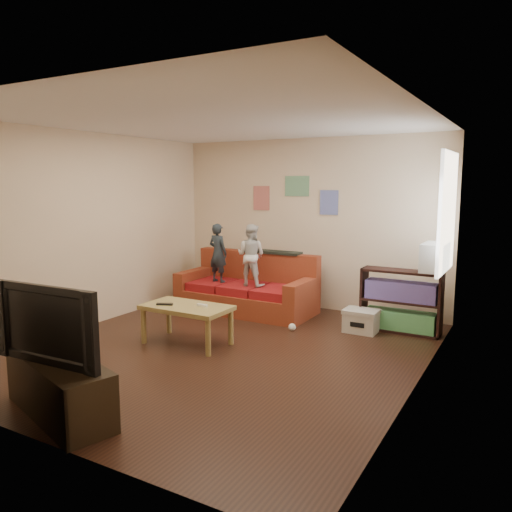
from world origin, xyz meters
The scene contains 17 objects.
room_shell centered at (0.00, 0.00, 1.35)m, with size 4.52×5.02×2.72m.
sofa centered at (-0.70, 1.80, 0.31)m, with size 2.13×0.98×0.94m.
child_a centered at (-1.16, 1.62, 0.91)m, with size 0.34×0.22×0.93m, color #242D35.
child_b centered at (-0.56, 1.62, 0.92)m, with size 0.46×0.36×0.94m, color silver.
coffee_table centered at (-0.54, -0.01, 0.42)m, with size 1.09×0.60×0.49m.
remote centered at (-0.79, -0.13, 0.50)m, with size 0.20×0.05×0.02m, color black.
game_controller centered at (-0.34, 0.04, 0.51)m, with size 0.14×0.04×0.03m, color white.
bookshelf centered at (1.66, 1.84, 0.38)m, with size 1.06×0.32×0.85m.
window centered at (2.22, 1.65, 1.64)m, with size 0.04×1.08×1.48m, color white.
ac_unit centered at (2.10, 1.65, 1.08)m, with size 0.28×0.55×0.35m, color #B7B2A3.
artwork_left centered at (-0.85, 2.48, 1.75)m, with size 0.30×0.01×0.40m, color #D87266.
artwork_center centered at (-0.20, 2.48, 1.95)m, with size 0.42×0.01×0.32m, color #72B27F.
artwork_right centered at (0.35, 2.48, 1.70)m, with size 0.30×0.01×0.38m, color #727FCC.
file_box centered at (1.21, 1.55, 0.16)m, with size 0.45×0.34×0.31m.
tv_stand centered at (-0.31, -2.11, 0.25)m, with size 1.33×0.44×0.50m, color black.
television centered at (-0.31, -2.11, 0.84)m, with size 1.17×0.15×0.68m, color black.
tissue centered at (0.38, 1.14, 0.05)m, with size 0.10×0.10×0.10m, color white.
Camera 1 is at (3.19, -4.84, 2.00)m, focal length 35.00 mm.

